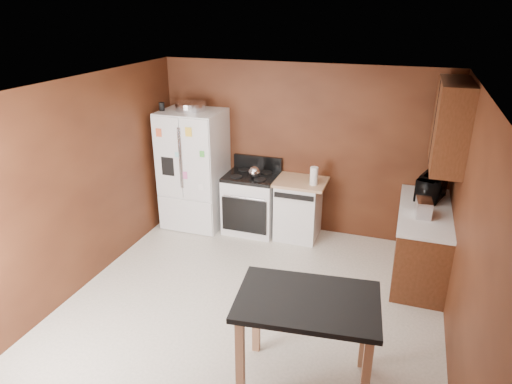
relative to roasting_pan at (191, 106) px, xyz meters
The scene contains 18 objects.
floor 3.10m from the roasting_pan, 50.63° to the right, with size 4.50×4.50×0.00m, color white.
ceiling 2.56m from the roasting_pan, 50.63° to the right, with size 4.50×4.50×0.00m, color white.
wall_back 1.72m from the roasting_pan, 11.88° to the left, with size 4.20×4.20×0.00m, color #5B2D18.
wall_front 4.50m from the roasting_pan, 69.31° to the right, with size 4.20×4.20×0.00m, color #5B2D18.
wall_left 2.08m from the roasting_pan, 105.32° to the right, with size 4.50×4.50×0.00m, color #5B2D18.
wall_right 4.19m from the roasting_pan, 27.58° to the right, with size 4.50×4.50×0.00m, color #5B2D18.
roasting_pan is the anchor object (origin of this frame).
pen_cup 0.42m from the roasting_pan, 155.40° to the right, with size 0.08×0.08×0.12m, color black.
kettle 1.34m from the roasting_pan, ahead, with size 0.17×0.17×0.17m, color silver.
paper_towel 2.06m from the roasting_pan, ahead, with size 0.11×0.11×0.26m, color white.
green_canister 2.07m from the roasting_pan, ahead, with size 0.10×0.10×0.11m, color #3EA258.
toaster 3.50m from the roasting_pan, 11.29° to the right, with size 0.17×0.28×0.20m, color silver.
microwave 3.51m from the roasting_pan, ahead, with size 0.50×0.34×0.28m, color black.
refrigerator 0.96m from the roasting_pan, 66.10° to the right, with size 0.90×0.80×1.80m.
gas_range 1.68m from the roasting_pan, ahead, with size 0.76×0.68×1.10m.
dishwasher 2.17m from the roasting_pan, ahead, with size 0.78×0.63×0.89m.
right_cabinets 3.57m from the roasting_pan, ahead, with size 0.63×1.58×2.45m.
island 3.81m from the roasting_pan, 48.78° to the right, with size 1.30×0.94×0.91m.
Camera 1 is at (1.46, -4.04, 3.23)m, focal length 32.00 mm.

